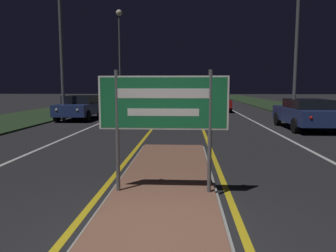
{
  "coord_description": "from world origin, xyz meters",
  "views": [
    {
      "loc": [
        0.4,
        -3.75,
        1.96
      ],
      "look_at": [
        0.0,
        3.39,
        1.09
      ],
      "focal_mm": 35.0,
      "sensor_mm": 36.0,
      "label": 1
    }
  ],
  "objects_px": {
    "streetlight_left_far": "(119,40)",
    "car_receding_1": "(217,101)",
    "car_approaching_1": "(121,99)",
    "car_receding_2": "(205,98)",
    "car_approaching_0": "(80,107)",
    "car_receding_0": "(306,113)",
    "highway_sign": "(163,107)"
  },
  "relations": [
    {
      "from": "streetlight_left_far",
      "to": "car_receding_1",
      "type": "xyz_separation_m",
      "value": [
        9.27,
        -7.81,
        -5.9
      ]
    },
    {
      "from": "streetlight_left_far",
      "to": "car_approaching_1",
      "type": "distance_m",
      "value": 6.41
    },
    {
      "from": "car_receding_1",
      "to": "car_receding_2",
      "type": "height_order",
      "value": "car_receding_1"
    },
    {
      "from": "car_approaching_0",
      "to": "car_receding_2",
      "type": "bearing_deg",
      "value": 62.24
    },
    {
      "from": "car_approaching_1",
      "to": "car_receding_1",
      "type": "bearing_deg",
      "value": -32.29
    },
    {
      "from": "car_approaching_0",
      "to": "car_receding_0",
      "type": "bearing_deg",
      "value": -18.26
    },
    {
      "from": "car_receding_0",
      "to": "car_approaching_1",
      "type": "height_order",
      "value": "car_receding_0"
    },
    {
      "from": "highway_sign",
      "to": "streetlight_left_far",
      "type": "xyz_separation_m",
      "value": [
        -6.44,
        28.14,
        5.08
      ]
    },
    {
      "from": "car_receding_0",
      "to": "car_receding_1",
      "type": "height_order",
      "value": "car_receding_1"
    },
    {
      "from": "highway_sign",
      "to": "car_receding_2",
      "type": "xyz_separation_m",
      "value": [
        2.33,
        29.07,
        -0.84
      ]
    },
    {
      "from": "car_receding_1",
      "to": "car_approaching_1",
      "type": "bearing_deg",
      "value": 147.71
    },
    {
      "from": "highway_sign",
      "to": "car_approaching_1",
      "type": "relative_size",
      "value": 0.49
    },
    {
      "from": "streetlight_left_far",
      "to": "car_receding_1",
      "type": "distance_m",
      "value": 13.48
    },
    {
      "from": "streetlight_left_far",
      "to": "car_approaching_1",
      "type": "xyz_separation_m",
      "value": [
        0.57,
        -2.31,
        -5.95
      ]
    },
    {
      "from": "car_receding_2",
      "to": "car_approaching_0",
      "type": "distance_m",
      "value": 17.68
    },
    {
      "from": "streetlight_left_far",
      "to": "car_receding_2",
      "type": "bearing_deg",
      "value": 6.08
    },
    {
      "from": "car_receding_0",
      "to": "car_receding_1",
      "type": "bearing_deg",
      "value": 105.66
    },
    {
      "from": "highway_sign",
      "to": "car_approaching_1",
      "type": "xyz_separation_m",
      "value": [
        -5.87,
        25.82,
        -0.86
      ]
    },
    {
      "from": "highway_sign",
      "to": "car_receding_1",
      "type": "xyz_separation_m",
      "value": [
        2.83,
        20.33,
        -0.82
      ]
    },
    {
      "from": "car_receding_1",
      "to": "car_approaching_0",
      "type": "xyz_separation_m",
      "value": [
        -8.74,
        -6.9,
        -0.03
      ]
    },
    {
      "from": "car_receding_0",
      "to": "car_approaching_0",
      "type": "bearing_deg",
      "value": 161.74
    },
    {
      "from": "highway_sign",
      "to": "car_receding_1",
      "type": "bearing_deg",
      "value": 82.07
    },
    {
      "from": "car_receding_0",
      "to": "car_receding_1",
      "type": "distance_m",
      "value": 11.19
    },
    {
      "from": "car_receding_1",
      "to": "car_approaching_0",
      "type": "height_order",
      "value": "car_receding_1"
    },
    {
      "from": "highway_sign",
      "to": "car_receding_1",
      "type": "height_order",
      "value": "highway_sign"
    },
    {
      "from": "car_approaching_0",
      "to": "streetlight_left_far",
      "type": "bearing_deg",
      "value": 92.06
    },
    {
      "from": "highway_sign",
      "to": "car_approaching_0",
      "type": "xyz_separation_m",
      "value": [
        -5.91,
        13.43,
        -0.85
      ]
    },
    {
      "from": "highway_sign",
      "to": "car_receding_2",
      "type": "distance_m",
      "value": 29.18
    },
    {
      "from": "car_receding_2",
      "to": "car_approaching_0",
      "type": "xyz_separation_m",
      "value": [
        -8.23,
        -15.64,
        -0.01
      ]
    },
    {
      "from": "highway_sign",
      "to": "car_receding_0",
      "type": "xyz_separation_m",
      "value": [
        5.85,
        9.55,
        -0.85
      ]
    },
    {
      "from": "streetlight_left_far",
      "to": "car_approaching_1",
      "type": "bearing_deg",
      "value": -76.2
    },
    {
      "from": "highway_sign",
      "to": "car_approaching_0",
      "type": "bearing_deg",
      "value": 113.74
    }
  ]
}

